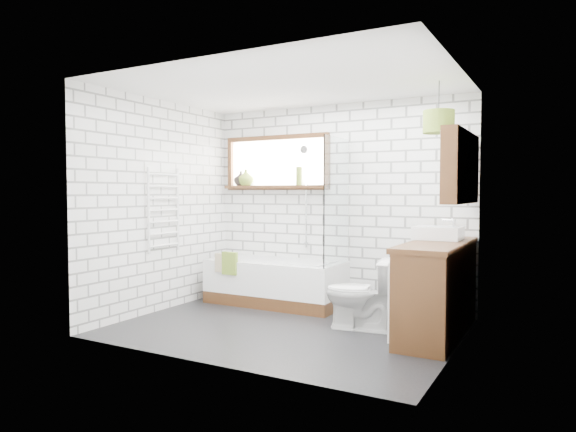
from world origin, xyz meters
The scene contains 22 objects.
floor centered at (0.00, 0.00, -0.01)m, with size 3.40×2.60×0.01m, color black.
ceiling centered at (0.00, 0.00, 2.50)m, with size 3.40×2.60×0.01m, color white.
wall_back centered at (0.00, 1.30, 1.25)m, with size 3.40×0.01×2.50m, color white.
wall_front centered at (0.00, -1.30, 1.25)m, with size 3.40×0.01×2.50m, color white.
wall_left centered at (-1.70, 0.00, 1.25)m, with size 0.01×2.60×2.50m, color white.
wall_right centered at (1.70, 0.00, 1.25)m, with size 0.01×2.60×2.50m, color white.
window centered at (-0.85, 1.26, 1.80)m, with size 1.52×0.16×0.68m, color #391F0F.
towel_radiator centered at (-1.66, 0.00, 1.20)m, with size 0.06×0.52×1.00m, color white.
mirror_cabinet centered at (1.62, 0.60, 1.65)m, with size 0.16×1.20×0.70m, color #391F0F.
shower_riser centered at (-0.40, 1.26, 1.35)m, with size 0.02×0.02×1.30m, color silver.
bathtub centered at (-0.66, 0.92, 0.28)m, with size 1.71×0.75×0.55m, color white.
shower_screen centered at (0.17, 0.92, 1.30)m, with size 0.02×0.72×1.50m, color white.
towel_green centered at (-1.10, 0.55, 0.53)m, with size 0.21×0.06×0.28m, color olive.
towel_beige centered at (-1.22, 0.55, 0.53)m, with size 0.18×0.04×0.23m, color tan.
vanity centered at (1.44, 0.48, 0.46)m, with size 0.52×1.61×0.92m, color #391F0F.
basin centered at (1.38, 0.75, 0.99)m, with size 0.46×0.40×0.13m, color white.
tap centered at (1.54, 0.75, 1.05)m, with size 0.03×0.03×0.16m, color silver.
toilet centered at (0.70, 0.31, 0.37)m, with size 0.73×0.41×0.74m, color white.
vase_olive centered at (-1.30, 1.23, 1.59)m, with size 0.21×0.21×0.22m, color olive.
vase_dark centered at (-1.39, 1.23, 1.58)m, with size 0.19×0.19×0.20m, color black.
bottle centered at (-0.49, 1.23, 1.60)m, with size 0.08×0.08×0.24m, color olive.
pendant centered at (1.42, 0.52, 2.10)m, with size 0.30×0.30×0.22m, color olive.
Camera 1 is at (2.55, -4.63, 1.41)m, focal length 32.00 mm.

